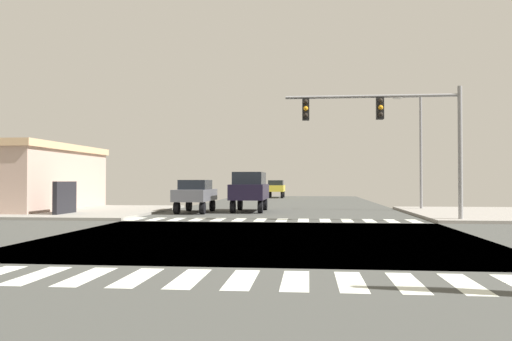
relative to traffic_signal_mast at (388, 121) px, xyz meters
The scene contains 10 objects.
ground 9.76m from the traffic_signal_mast, 126.03° to the right, with size 90.00×90.00×0.05m.
sidewalk_corner_nw 19.28m from the traffic_signal_mast, 164.49° to the left, with size 12.00×12.00×0.14m.
crosswalk_near 15.90m from the traffic_signal_mast, 110.46° to the right, with size 13.50×2.00×0.01m.
crosswalk_far 7.00m from the traffic_signal_mast, behind, with size 13.50×2.00×0.01m.
traffic_signal_mast is the anchor object (origin of this frame).
street_lamp 9.30m from the traffic_signal_mast, 71.10° to the left, with size 1.78×0.32×7.11m.
suv_nearside_1 10.33m from the traffic_signal_mast, 135.97° to the left, with size 1.96×4.60×2.34m.
sedan_farside_1 11.99m from the traffic_signal_mast, 151.23° to the left, with size 1.80×4.30×1.88m.
suv_crossing_2 33.38m from the traffic_signal_mast, 107.65° to the left, with size 1.96×4.60×2.34m.
sedan_queued_2 32.89m from the traffic_signal_mast, 102.50° to the left, with size 1.80×4.30×1.88m.
Camera 1 is at (1.49, -16.90, 1.84)m, focal length 36.46 mm.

